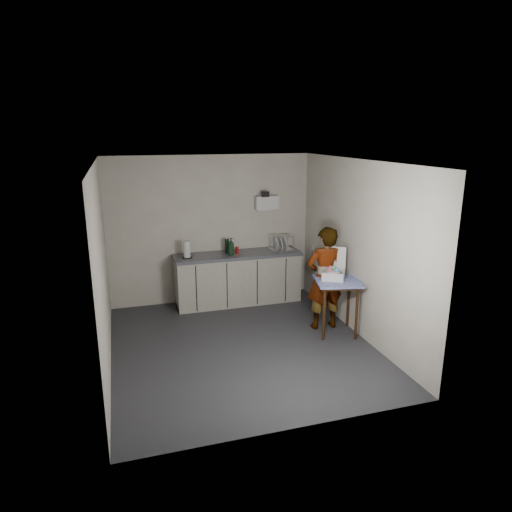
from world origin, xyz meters
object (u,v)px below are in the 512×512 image
object	(u,v)px
soap_bottle	(231,247)
dish_rack	(281,247)
paper_towel	(187,250)
dark_bottle	(227,246)
bakery_box	(333,272)
side_table	(338,287)
soda_can	(237,250)
standing_man	(325,278)
kitchen_counter	(238,279)

from	to	relation	value
soap_bottle	dish_rack	bearing A→B (deg)	4.76
soap_bottle	paper_towel	size ratio (longest dim) A/B	1.04
dark_bottle	bakery_box	distance (m)	2.08
side_table	soda_can	size ratio (longest dim) A/B	7.22
dish_rack	soap_bottle	bearing A→B (deg)	-175.24
standing_man	soap_bottle	distance (m)	1.79
side_table	standing_man	size ratio (longest dim) A/B	0.53
dish_rack	side_table	bearing A→B (deg)	-80.46
paper_towel	bakery_box	bearing A→B (deg)	-38.67
soda_can	dark_bottle	distance (m)	0.19
dark_bottle	dish_rack	distance (m)	0.99
paper_towel	dish_rack	bearing A→B (deg)	1.34
kitchen_counter	dark_bottle	bearing A→B (deg)	158.98
side_table	standing_man	xyz separation A→B (m)	(-0.10, 0.25, 0.07)
standing_man	dark_bottle	bearing A→B (deg)	-51.72
standing_man	dark_bottle	xyz separation A→B (m)	(-1.17, 1.52, 0.23)
kitchen_counter	side_table	size ratio (longest dim) A/B	2.65
dark_bottle	dish_rack	world-z (taller)	dish_rack
kitchen_counter	standing_man	xyz separation A→B (m)	(0.99, -1.45, 0.38)
soap_bottle	dark_bottle	distance (m)	0.16
dark_bottle	side_table	bearing A→B (deg)	-54.40
dark_bottle	bakery_box	bearing A→B (deg)	-53.61
standing_man	bakery_box	xyz separation A→B (m)	(0.06, -0.16, 0.14)
dish_rack	kitchen_counter	bearing A→B (deg)	179.80
side_table	dish_rack	distance (m)	1.74
side_table	standing_man	bearing A→B (deg)	124.55
side_table	soda_can	distance (m)	2.04
dish_rack	paper_towel	bearing A→B (deg)	-178.66
paper_towel	bakery_box	size ratio (longest dim) A/B	0.64
dark_bottle	bakery_box	world-z (taller)	bakery_box
standing_man	kitchen_counter	bearing A→B (deg)	-54.92
kitchen_counter	soap_bottle	size ratio (longest dim) A/B	7.35
standing_man	dish_rack	distance (m)	1.47
kitchen_counter	soda_can	size ratio (longest dim) A/B	19.10
dark_bottle	bakery_box	xyz separation A→B (m)	(1.23, -1.67, -0.09)
soda_can	paper_towel	size ratio (longest dim) A/B	0.40
bakery_box	dark_bottle	bearing A→B (deg)	157.45
soap_bottle	bakery_box	bearing A→B (deg)	-51.86
side_table	soda_can	xyz separation A→B (m)	(-1.10, 1.70, 0.23)
soap_bottle	dish_rack	xyz separation A→B (m)	(0.94, 0.08, -0.09)
bakery_box	dish_rack	bearing A→B (deg)	130.01
dish_rack	bakery_box	distance (m)	1.62
soap_bottle	dark_bottle	world-z (taller)	soap_bottle
dish_rack	soda_can	bearing A→B (deg)	179.96
kitchen_counter	bakery_box	distance (m)	1.99
bakery_box	kitchen_counter	bearing A→B (deg)	154.42
dark_bottle	soap_bottle	bearing A→B (deg)	-76.24
soda_can	dish_rack	xyz separation A→B (m)	(0.82, -0.00, 0.00)
soap_bottle	paper_towel	distance (m)	0.76
soap_bottle	bakery_box	xyz separation A→B (m)	(1.20, -1.52, -0.11)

